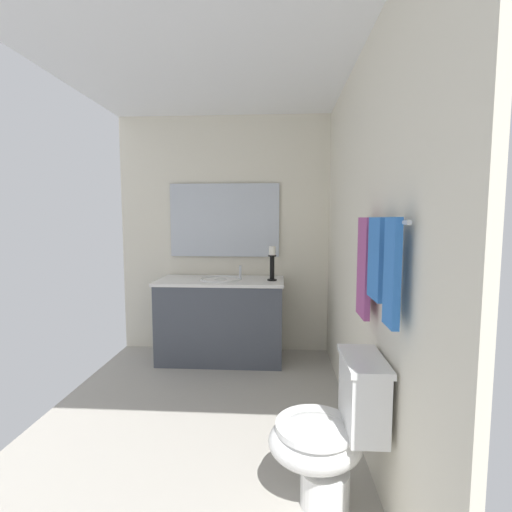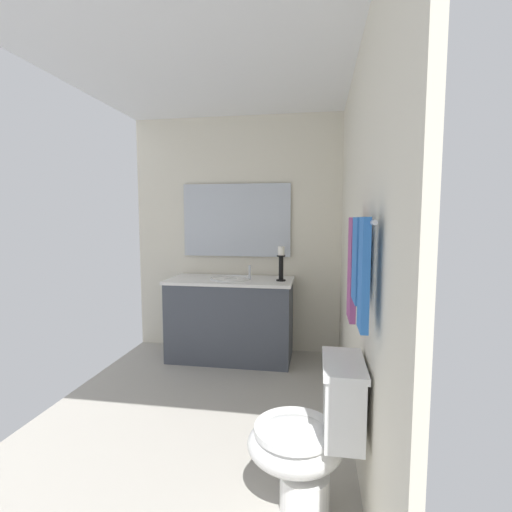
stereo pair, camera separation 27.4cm
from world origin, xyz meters
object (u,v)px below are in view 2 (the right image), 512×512
at_px(vanity_cabinet, 231,319).
at_px(sink_basin, 231,283).
at_px(towel_near_vanity, 352,269).
at_px(mirror, 237,220).
at_px(towel_bar, 363,222).
at_px(candle_holder_tall, 281,263).
at_px(towel_center, 357,260).
at_px(towel_near_corner, 364,274).
at_px(toilet, 309,438).

height_order(vanity_cabinet, sink_basin, sink_basin).
bearing_deg(towel_near_vanity, vanity_cabinet, -147.35).
relative_size(mirror, towel_bar, 1.51).
bearing_deg(candle_holder_tall, sink_basin, -93.42).
xyz_separation_m(candle_holder_tall, towel_center, (1.81, 0.52, 0.23)).
bearing_deg(towel_near_vanity, candle_holder_tall, -161.60).
xyz_separation_m(vanity_cabinet, towel_bar, (1.84, 1.04, 0.98)).
bearing_deg(candle_holder_tall, towel_near_corner, 14.14).
relative_size(candle_holder_tall, toilet, 0.44).
height_order(candle_holder_tall, towel_center, towel_center).
bearing_deg(sink_basin, towel_near_vanity, 32.62).
distance_m(toilet, towel_near_corner, 0.87).
distance_m(towel_near_vanity, towel_center, 0.26).
relative_size(vanity_cabinet, sink_basin, 3.08).
bearing_deg(candle_holder_tall, toilet, 9.68).
height_order(sink_basin, towel_bar, towel_bar).
height_order(vanity_cabinet, toilet, vanity_cabinet).
xyz_separation_m(vanity_cabinet, candle_holder_tall, (0.03, 0.50, 0.58)).
distance_m(towel_bar, towel_near_corner, 0.32).
relative_size(sink_basin, mirror, 0.35).
relative_size(towel_near_vanity, towel_near_corner, 1.20).
distance_m(toilet, towel_near_vanity, 0.85).
xyz_separation_m(towel_bar, towel_near_corner, (0.25, -0.02, -0.20)).
xyz_separation_m(towel_near_vanity, towel_near_corner, (0.50, 0.00, 0.05)).
bearing_deg(towel_bar, candle_holder_tall, -163.48).
height_order(candle_holder_tall, toilet, candle_holder_tall).
height_order(mirror, towel_near_corner, mirror).
distance_m(vanity_cabinet, towel_bar, 2.33).
bearing_deg(towel_center, towel_near_vanity, 180.00).
relative_size(towel_bar, towel_center, 1.97).
distance_m(vanity_cabinet, towel_center, 2.26).
relative_size(towel_center, towel_near_corner, 0.87).
relative_size(vanity_cabinet, toilet, 1.65).
bearing_deg(towel_bar, sink_basin, -150.63).
xyz_separation_m(mirror, toilet, (2.16, 0.82, -1.02)).
bearing_deg(sink_basin, towel_center, 28.94).
relative_size(mirror, toilet, 1.52).
relative_size(toilet, towel_bar, 1.00).
xyz_separation_m(vanity_cabinet, sink_basin, (0.00, 0.00, 0.36)).
bearing_deg(towel_bar, towel_near_corner, -4.10).
xyz_separation_m(sink_basin, towel_near_corner, (2.09, 1.02, 0.42)).
xyz_separation_m(vanity_cabinet, towel_center, (1.84, 1.02, 0.81)).
relative_size(candle_holder_tall, towel_near_corner, 0.75).
bearing_deg(toilet, vanity_cabinet, -156.54).
relative_size(vanity_cabinet, towel_near_corner, 2.80).
bearing_deg(towel_center, towel_near_corner, 0.00).
height_order(towel_bar, towel_center, towel_center).
bearing_deg(towel_center, vanity_cabinet, -151.04).
distance_m(candle_holder_tall, towel_bar, 1.93).
xyz_separation_m(vanity_cabinet, towel_near_vanity, (1.59, 1.02, 0.73)).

